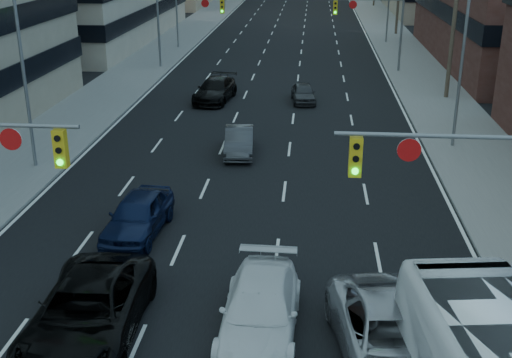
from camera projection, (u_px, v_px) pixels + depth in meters
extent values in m
cube|color=gold|center=(61.00, 149.00, 17.96)|extent=(0.35, 0.28, 1.10)
cylinder|color=black|center=(57.00, 138.00, 17.68)|extent=(0.18, 0.06, 0.18)
cylinder|color=black|center=(59.00, 151.00, 17.81)|extent=(0.18, 0.06, 0.18)
cylinder|color=#0CE526|center=(60.00, 162.00, 17.94)|extent=(0.18, 0.06, 0.18)
cylinder|color=white|center=(11.00, 139.00, 17.95)|extent=(0.64, 0.06, 0.64)
cylinder|color=slate|center=(458.00, 137.00, 16.85)|extent=(6.50, 0.12, 0.12)
cube|color=gold|center=(355.00, 157.00, 17.29)|extent=(0.35, 0.28, 1.10)
cylinder|color=black|center=(357.00, 147.00, 17.02)|extent=(0.18, 0.06, 0.18)
cylinder|color=black|center=(356.00, 159.00, 17.14)|extent=(0.18, 0.06, 0.18)
cylinder|color=#0CE526|center=(355.00, 171.00, 17.27)|extent=(0.18, 0.06, 0.18)
cylinder|color=white|center=(409.00, 150.00, 17.06)|extent=(0.64, 0.06, 0.64)
cylinder|color=slate|center=(159.00, 32.00, 53.61)|extent=(0.18, 0.18, 6.00)
cube|color=gold|center=(222.00, 7.00, 52.40)|extent=(0.35, 0.28, 1.10)
cylinder|color=black|center=(222.00, 2.00, 52.12)|extent=(0.18, 0.06, 0.18)
cylinder|color=black|center=(222.00, 7.00, 52.25)|extent=(0.18, 0.06, 0.18)
cylinder|color=#0CE526|center=(222.00, 11.00, 52.37)|extent=(0.18, 0.06, 0.18)
cylinder|color=white|center=(205.00, 3.00, 52.39)|extent=(0.64, 0.06, 0.64)
cylinder|color=slate|center=(401.00, 36.00, 51.99)|extent=(0.18, 0.18, 6.00)
cylinder|color=slate|center=(366.00, 0.00, 51.22)|extent=(6.00, 0.12, 0.12)
cube|color=gold|center=(335.00, 8.00, 51.65)|extent=(0.35, 0.28, 1.10)
cylinder|color=black|center=(336.00, 3.00, 51.38)|extent=(0.18, 0.06, 0.18)
cylinder|color=black|center=(335.00, 8.00, 51.50)|extent=(0.18, 0.06, 0.18)
cylinder|color=#0CE526|center=(335.00, 12.00, 51.63)|extent=(0.18, 0.06, 0.18)
cylinder|color=white|center=(353.00, 5.00, 51.42)|extent=(0.64, 0.06, 0.64)
cylinder|color=#4C3D2D|center=(454.00, 18.00, 42.54)|extent=(0.28, 0.28, 11.00)
cylinder|color=slate|center=(24.00, 77.00, 29.87)|extent=(0.16, 0.16, 9.00)
cylinder|color=slate|center=(176.00, 2.00, 62.40)|extent=(0.16, 0.16, 9.00)
cylinder|color=slate|center=(462.00, 64.00, 32.81)|extent=(0.16, 0.16, 9.00)
imported|color=black|center=(88.00, 312.00, 17.97)|extent=(3.07, 6.30, 1.72)
imported|color=silver|center=(260.00, 310.00, 18.23)|extent=(2.30, 5.40, 1.55)
imported|color=#A7A7AC|center=(393.00, 339.00, 16.80)|extent=(3.64, 6.45, 1.70)
imported|color=#0D1735|center=(138.00, 215.00, 24.33)|extent=(2.18, 4.75, 1.58)
imported|color=#38383B|center=(239.00, 141.00, 33.27)|extent=(1.77, 4.26, 1.37)
imported|color=black|center=(215.00, 90.00, 43.75)|extent=(2.78, 5.52, 1.54)
imported|color=#333336|center=(303.00, 93.00, 43.51)|extent=(1.89, 3.88, 1.28)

